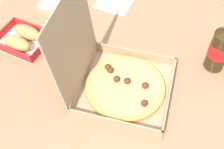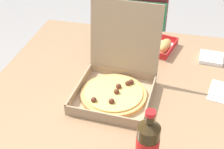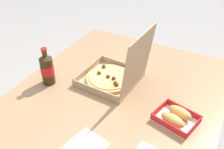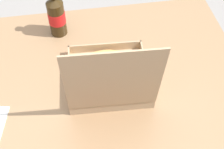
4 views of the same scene
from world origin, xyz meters
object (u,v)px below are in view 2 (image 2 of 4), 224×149
object	(u,v)px
bread_side_box	(159,45)
cola_bottle	(148,143)
chair	(137,44)
diner_person	(140,12)
napkin_pile	(211,58)
pizza_box_open	(116,84)

from	to	relation	value
bread_side_box	cola_bottle	size ratio (longest dim) A/B	0.99
chair	cola_bottle	bearing A→B (deg)	-79.83
bread_side_box	cola_bottle	distance (m)	0.73
chair	diner_person	size ratio (longest dim) A/B	0.72
chair	napkin_pile	size ratio (longest dim) A/B	7.55
diner_person	pizza_box_open	distance (m)	0.90
diner_person	chair	bearing A→B (deg)	-89.31
cola_bottle	pizza_box_open	bearing A→B (deg)	117.94
chair	bread_side_box	size ratio (longest dim) A/B	3.75
bread_side_box	napkin_pile	world-z (taller)	bread_side_box
cola_bottle	bread_side_box	bearing A→B (deg)	92.98
bread_side_box	chair	bearing A→B (deg)	111.43
chair	bread_side_box	xyz separation A→B (m)	(0.17, -0.44, 0.26)
cola_bottle	chair	bearing A→B (deg)	100.17
pizza_box_open	bread_side_box	distance (m)	0.42
diner_person	napkin_pile	size ratio (longest dim) A/B	10.46
pizza_box_open	bread_side_box	bearing A→B (deg)	71.17
chair	bread_side_box	distance (m)	0.54
chair	diner_person	distance (m)	0.21
chair	napkin_pile	xyz separation A→B (m)	(0.43, -0.48, 0.24)
chair	pizza_box_open	distance (m)	0.88
chair	napkin_pile	bearing A→B (deg)	-47.72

